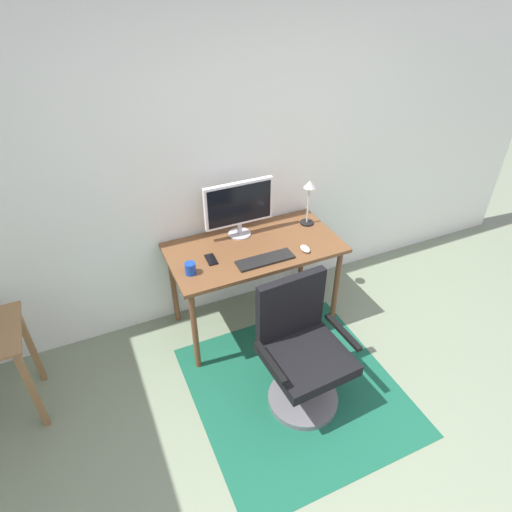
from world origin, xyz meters
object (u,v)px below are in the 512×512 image
(desk, at_px, (254,255))
(office_chair, at_px, (301,355))
(monitor, at_px, (239,205))
(coffee_cup, at_px, (190,268))
(cell_phone, at_px, (211,260))
(desk_lamp, at_px, (309,195))
(computer_mouse, at_px, (305,249))
(keyboard, at_px, (265,260))

(desk, distance_m, office_chair, 0.87)
(monitor, relative_size, coffee_cup, 6.24)
(desk, height_order, coffee_cup, coffee_cup)
(cell_phone, height_order, office_chair, office_chair)
(desk, xyz_separation_m, desk_lamp, (0.53, 0.13, 0.34))
(coffee_cup, relative_size, desk_lamp, 0.23)
(monitor, xyz_separation_m, computer_mouse, (0.36, -0.41, -0.24))
(monitor, xyz_separation_m, coffee_cup, (-0.51, -0.33, -0.22))
(desk_lamp, bearing_deg, cell_phone, -169.68)
(desk, xyz_separation_m, computer_mouse, (0.32, -0.21, 0.10))
(keyboard, bearing_deg, coffee_cup, 171.90)
(keyboard, distance_m, coffee_cup, 0.55)
(desk, distance_m, computer_mouse, 0.40)
(desk, height_order, computer_mouse, computer_mouse)
(computer_mouse, height_order, coffee_cup, coffee_cup)
(computer_mouse, relative_size, coffee_cup, 1.18)
(desk, relative_size, computer_mouse, 12.70)
(keyboard, bearing_deg, cell_phone, 154.48)
(computer_mouse, bearing_deg, desk_lamp, 58.46)
(desk, bearing_deg, desk_lamp, 13.65)
(desk, bearing_deg, monitor, 100.65)
(computer_mouse, xyz_separation_m, cell_phone, (-0.69, 0.18, -0.01))
(desk_lamp, distance_m, office_chair, 1.27)
(office_chair, bearing_deg, monitor, 87.24)
(desk, distance_m, cell_phone, 0.37)
(cell_phone, relative_size, office_chair, 0.15)
(monitor, xyz_separation_m, office_chair, (0.01, -1.03, -0.62))
(desk, distance_m, desk_lamp, 0.65)
(coffee_cup, bearing_deg, cell_phone, 27.05)
(monitor, xyz_separation_m, desk_lamp, (0.57, -0.07, 0.00))
(cell_phone, bearing_deg, office_chair, -64.72)
(keyboard, xyz_separation_m, computer_mouse, (0.33, -0.01, 0.01))
(coffee_cup, bearing_deg, monitor, 32.92)
(coffee_cup, xyz_separation_m, desk_lamp, (1.08, 0.26, 0.22))
(desk, bearing_deg, office_chair, -92.07)
(cell_phone, bearing_deg, desk, 7.93)
(keyboard, bearing_deg, desk, 88.49)
(computer_mouse, bearing_deg, monitor, 131.30)
(coffee_cup, distance_m, office_chair, 0.96)
(desk, height_order, monitor, monitor)
(desk_lamp, bearing_deg, coffee_cup, -166.62)
(office_chair, bearing_deg, cell_phone, 109.45)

